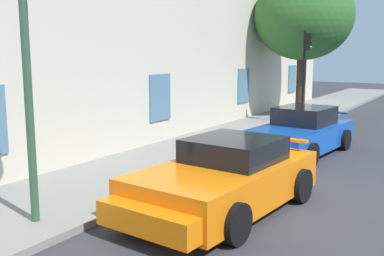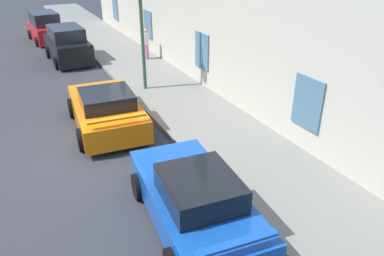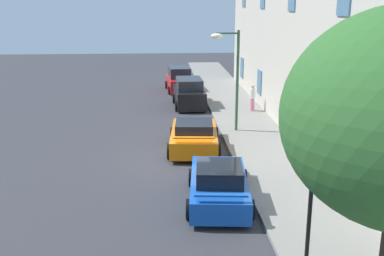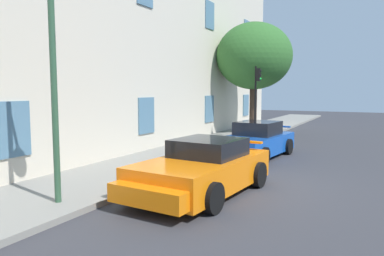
{
  "view_description": "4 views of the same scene",
  "coord_description": "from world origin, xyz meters",
  "px_view_note": "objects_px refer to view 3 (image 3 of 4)",
  "views": [
    {
      "loc": [
        -8.7,
        -3.13,
        3.01
      ],
      "look_at": [
        0.35,
        2.5,
        1.24
      ],
      "focal_mm": 42.15,
      "sensor_mm": 36.0,
      "label": 1
    },
    {
      "loc": [
        10.26,
        -1.82,
        5.65
      ],
      "look_at": [
        2.14,
        2.31,
        1.08
      ],
      "focal_mm": 34.69,
      "sensor_mm": 36.0,
      "label": 2
    },
    {
      "loc": [
        18.76,
        -0.7,
        6.59
      ],
      "look_at": [
        0.09,
        0.59,
        1.38
      ],
      "focal_mm": 43.46,
      "sensor_mm": 36.0,
      "label": 3
    },
    {
      "loc": [
        -9.59,
        -3.26,
        2.63
      ],
      "look_at": [
        1.01,
        2.22,
        1.42
      ],
      "focal_mm": 34.52,
      "sensor_mm": 36.0,
      "label": 4
    }
  ],
  "objects_px": {
    "sportscar_red_lead": "(194,136)",
    "hatchback_distant": "(189,94)",
    "traffic_light": "(309,177)",
    "hatchback_parked": "(179,80)",
    "sportscar_yellow_flank": "(219,183)",
    "street_lamp": "(229,61)",
    "pedestrian_admiring": "(252,97)"
  },
  "relations": [
    {
      "from": "hatchback_parked",
      "to": "sportscar_yellow_flank",
      "type": "bearing_deg",
      "value": 1.47
    },
    {
      "from": "hatchback_parked",
      "to": "hatchback_distant",
      "type": "height_order",
      "value": "hatchback_distant"
    },
    {
      "from": "sportscar_yellow_flank",
      "to": "pedestrian_admiring",
      "type": "xyz_separation_m",
      "value": [
        -12.23,
        3.55,
        0.35
      ]
    },
    {
      "from": "traffic_light",
      "to": "street_lamp",
      "type": "distance_m",
      "value": 13.01
    },
    {
      "from": "sportscar_yellow_flank",
      "to": "traffic_light",
      "type": "bearing_deg",
      "value": 16.15
    },
    {
      "from": "sportscar_red_lead",
      "to": "sportscar_yellow_flank",
      "type": "xyz_separation_m",
      "value": [
        5.64,
        0.42,
        -0.01
      ]
    },
    {
      "from": "sportscar_red_lead",
      "to": "hatchback_distant",
      "type": "bearing_deg",
      "value": 177.84
    },
    {
      "from": "sportscar_yellow_flank",
      "to": "street_lamp",
      "type": "xyz_separation_m",
      "value": [
        -8.09,
        1.46,
        3.05
      ]
    },
    {
      "from": "hatchback_parked",
      "to": "hatchback_distant",
      "type": "xyz_separation_m",
      "value": [
        5.28,
        0.41,
        0.02
      ]
    },
    {
      "from": "traffic_light",
      "to": "pedestrian_admiring",
      "type": "xyz_separation_m",
      "value": [
        -17.11,
        2.13,
        -1.75
      ]
    },
    {
      "from": "sportscar_yellow_flank",
      "to": "hatchback_parked",
      "type": "height_order",
      "value": "hatchback_parked"
    },
    {
      "from": "hatchback_distant",
      "to": "pedestrian_admiring",
      "type": "xyz_separation_m",
      "value": [
        1.95,
        3.64,
        0.13
      ]
    },
    {
      "from": "hatchback_distant",
      "to": "hatchback_parked",
      "type": "bearing_deg",
      "value": -175.6
    },
    {
      "from": "sportscar_yellow_flank",
      "to": "street_lamp",
      "type": "distance_m",
      "value": 8.77
    },
    {
      "from": "sportscar_yellow_flank",
      "to": "hatchback_distant",
      "type": "xyz_separation_m",
      "value": [
        -14.18,
        -0.09,
        0.22
      ]
    },
    {
      "from": "hatchback_parked",
      "to": "street_lamp",
      "type": "xyz_separation_m",
      "value": [
        11.36,
        1.96,
        2.85
      ]
    },
    {
      "from": "pedestrian_admiring",
      "to": "street_lamp",
      "type": "bearing_deg",
      "value": -26.77
    },
    {
      "from": "hatchback_parked",
      "to": "street_lamp",
      "type": "relative_size",
      "value": 0.78
    },
    {
      "from": "street_lamp",
      "to": "pedestrian_admiring",
      "type": "relative_size",
      "value": 3.18
    },
    {
      "from": "hatchback_parked",
      "to": "hatchback_distant",
      "type": "bearing_deg",
      "value": 4.4
    },
    {
      "from": "street_lamp",
      "to": "traffic_light",
      "type": "bearing_deg",
      "value": -0.21
    },
    {
      "from": "hatchback_parked",
      "to": "street_lamp",
      "type": "height_order",
      "value": "street_lamp"
    },
    {
      "from": "hatchback_distant",
      "to": "pedestrian_admiring",
      "type": "relative_size",
      "value": 2.48
    },
    {
      "from": "sportscar_yellow_flank",
      "to": "traffic_light",
      "type": "distance_m",
      "value": 5.5
    },
    {
      "from": "hatchback_parked",
      "to": "hatchback_distant",
      "type": "distance_m",
      "value": 5.29
    },
    {
      "from": "hatchback_parked",
      "to": "traffic_light",
      "type": "xyz_separation_m",
      "value": [
        24.33,
        1.91,
        1.9
      ]
    },
    {
      "from": "traffic_light",
      "to": "street_lamp",
      "type": "bearing_deg",
      "value": 179.79
    },
    {
      "from": "sportscar_red_lead",
      "to": "hatchback_parked",
      "type": "xyz_separation_m",
      "value": [
        -13.81,
        -0.08,
        0.18
      ]
    },
    {
      "from": "sportscar_red_lead",
      "to": "traffic_light",
      "type": "relative_size",
      "value": 1.24
    },
    {
      "from": "hatchback_parked",
      "to": "sportscar_red_lead",
      "type": "bearing_deg",
      "value": 0.35
    },
    {
      "from": "sportscar_yellow_flank",
      "to": "traffic_light",
      "type": "height_order",
      "value": "traffic_light"
    },
    {
      "from": "pedestrian_admiring",
      "to": "sportscar_yellow_flank",
      "type": "bearing_deg",
      "value": -16.17
    }
  ]
}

